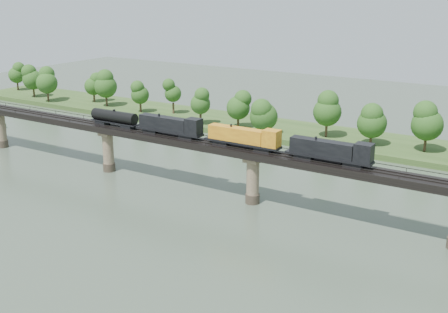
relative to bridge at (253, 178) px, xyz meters
The scene contains 6 objects.
ground 30.49m from the bridge, 90.00° to the right, with size 400.00×400.00×0.00m, color #354435.
far_bank 55.20m from the bridge, 90.00° to the left, with size 300.00×24.00×1.60m, color #2D481C.
bridge is the anchor object (origin of this frame).
bridge_superstructure 6.33m from the bridge, 90.00° to the left, with size 220.00×4.90×0.75m.
far_treeline 51.30m from the bridge, 99.23° to the left, with size 289.06×17.54×13.60m.
freight_train 12.01m from the bridge, behind, with size 68.58×2.67×4.72m.
Camera 1 is at (52.50, -65.75, 43.50)m, focal length 45.00 mm.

